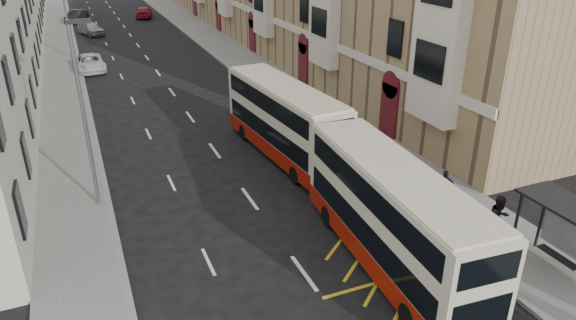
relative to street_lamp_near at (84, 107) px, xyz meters
name	(u,v)px	position (x,y,z in m)	size (l,w,h in m)	color
pavement_right	(262,74)	(14.35, 18.00, -4.56)	(4.00, 120.00, 0.15)	#62625E
pavement_left	(64,95)	(-1.15, 18.00, -4.56)	(3.00, 120.00, 0.15)	#62625E
kerb_right	(240,76)	(12.35, 18.00, -4.56)	(0.25, 120.00, 0.15)	gray
kerb_left	(86,93)	(0.35, 18.00, -4.56)	(0.25, 120.00, 0.15)	gray
road_markings	(139,47)	(6.35, 33.00, -4.63)	(10.00, 110.00, 0.01)	silver
guard_railing	(421,198)	(12.60, -6.25, -3.78)	(0.06, 6.56, 1.01)	red
street_lamp_near	(84,107)	(0.00, 0.00, 0.00)	(0.93, 0.18, 8.00)	slate
street_lamp_far	(66,8)	(0.00, 30.00, 0.00)	(0.93, 0.18, 8.00)	slate
double_decker_front	(391,217)	(9.40, -8.69, -2.61)	(2.96, 10.08, 3.97)	beige
double_decker_rear	(284,121)	(9.66, 1.83, -2.62)	(3.09, 10.09, 3.96)	beige
pedestrian_mid	(499,219)	(14.06, -9.16, -3.52)	(0.94, 0.73, 1.93)	black
pedestrian_far	(445,187)	(14.09, -5.91, -3.70)	(0.92, 0.38, 1.57)	black
white_van	(90,63)	(1.15, 24.96, -3.96)	(2.26, 4.90, 1.36)	silver
car_silver	(91,28)	(2.29, 41.70, -3.89)	(1.75, 4.36, 1.49)	#999CA0
car_dark	(77,16)	(1.15, 51.33, -3.87)	(1.62, 4.64, 1.53)	black
car_red	(144,12)	(9.69, 51.67, -3.92)	(2.01, 4.94, 1.43)	#AA1021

